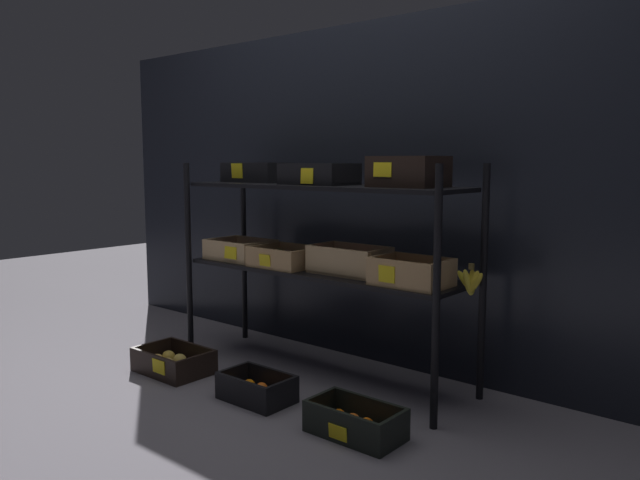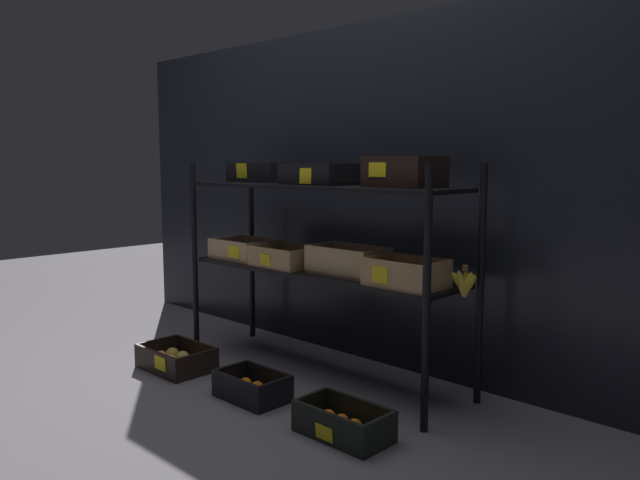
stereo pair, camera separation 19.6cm
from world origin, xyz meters
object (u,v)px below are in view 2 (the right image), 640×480
at_px(display_rack, 320,229).
at_px(crate_ground_apple_gold, 176,360).
at_px(crate_ground_center_tangerine, 343,425).
at_px(crate_ground_tangerine, 252,389).

xyz_separation_m(display_rack, crate_ground_apple_gold, (-0.59, -0.46, -0.68)).
height_order(display_rack, crate_ground_center_tangerine, display_rack).
bearing_deg(display_rack, crate_ground_apple_gold, -142.16).
xyz_separation_m(crate_ground_tangerine, crate_ground_center_tangerine, (0.55, -0.01, 0.00)).
bearing_deg(crate_ground_apple_gold, display_rack, 37.84).
bearing_deg(crate_ground_center_tangerine, crate_ground_tangerine, 179.20).
height_order(display_rack, crate_ground_apple_gold, display_rack).
bearing_deg(crate_ground_apple_gold, crate_ground_center_tangerine, -0.06).
distance_m(crate_ground_tangerine, crate_ground_center_tangerine, 0.55).
relative_size(crate_ground_apple_gold, crate_ground_center_tangerine, 1.01).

